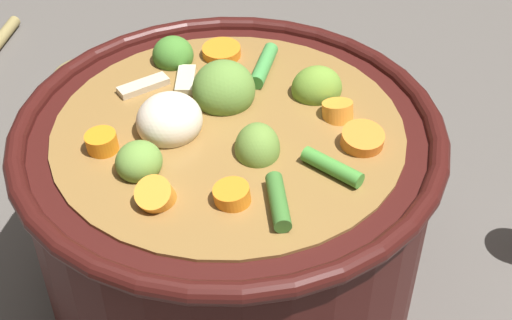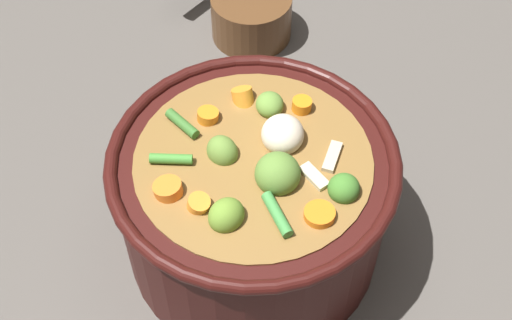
{
  "view_description": "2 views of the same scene",
  "coord_description": "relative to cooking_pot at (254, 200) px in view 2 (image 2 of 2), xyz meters",
  "views": [
    {
      "loc": [
        -0.29,
        0.2,
        0.41
      ],
      "look_at": [
        -0.01,
        -0.01,
        0.12
      ],
      "focal_mm": 51.12,
      "sensor_mm": 36.0,
      "label": 1
    },
    {
      "loc": [
        0.1,
        -0.38,
        0.64
      ],
      "look_at": [
        0.0,
        0.01,
        0.13
      ],
      "focal_mm": 50.07,
      "sensor_mm": 36.0,
      "label": 2
    }
  ],
  "objects": [
    {
      "name": "small_saucepan",
      "position": [
        -0.09,
        0.31,
        -0.04
      ],
      "size": [
        0.17,
        0.14,
        0.06
      ],
      "color": "brown",
      "rests_on": "ground_plane"
    },
    {
      "name": "cooking_pot",
      "position": [
        0.0,
        0.0,
        0.0
      ],
      "size": [
        0.27,
        0.27,
        0.16
      ],
      "color": "#38110F",
      "rests_on": "ground_plane"
    },
    {
      "name": "ground_plane",
      "position": [
        -0.0,
        0.0,
        -0.08
      ],
      "size": [
        1.1,
        1.1,
        0.0
      ],
      "primitive_type": "plane",
      "color": "#514C47"
    }
  ]
}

